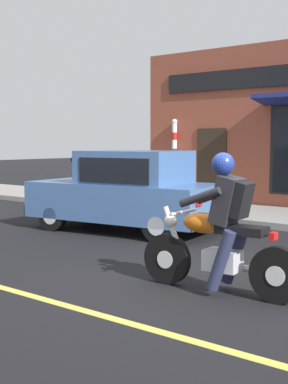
# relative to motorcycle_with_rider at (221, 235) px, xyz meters

# --- Properties ---
(ground_plane) EXTENTS (80.00, 80.00, 0.00)m
(ground_plane) POSITION_rel_motorcycle_with_rider_xyz_m (0.35, 0.22, -0.68)
(ground_plane) COLOR black
(sidewalk_curb) EXTENTS (2.60, 22.00, 0.14)m
(sidewalk_curb) POSITION_rel_motorcycle_with_rider_xyz_m (5.82, 3.22, -0.61)
(sidewalk_curb) COLOR gray
(sidewalk_curb) RESTS_ON ground
(motorcycle_with_rider) EXTENTS (0.59, 2.02, 1.62)m
(motorcycle_with_rider) POSITION_rel_motorcycle_with_rider_xyz_m (0.00, 0.00, 0.00)
(motorcycle_with_rider) COLOR black
(motorcycle_with_rider) RESTS_ON ground
(car_hatchback) EXTENTS (2.09, 3.95, 1.57)m
(car_hatchback) POSITION_rel_motorcycle_with_rider_xyz_m (2.59, 3.65, 0.09)
(car_hatchback) COLOR black
(car_hatchback) RESTS_ON ground
(fire_hydrant) EXTENTS (0.36, 0.24, 0.88)m
(fire_hydrant) POSITION_rel_motorcycle_with_rider_xyz_m (5.37, 5.94, -0.11)
(fire_hydrant) COLOR red
(fire_hydrant) RESTS_ON sidewalk_curb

